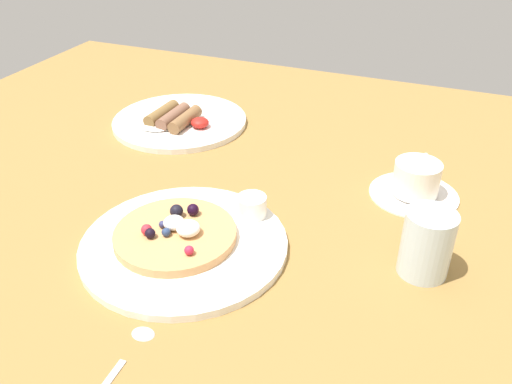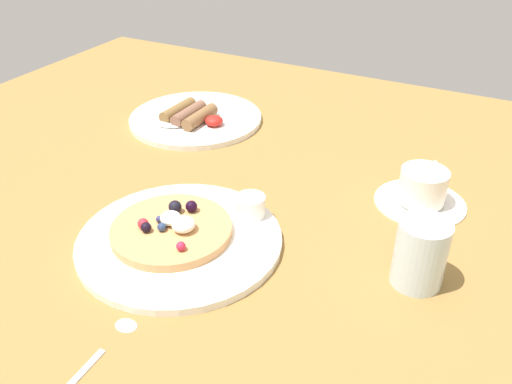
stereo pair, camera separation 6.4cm
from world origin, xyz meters
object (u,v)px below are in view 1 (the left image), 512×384
at_px(coffee_saucer, 414,194).
at_px(teaspoon, 129,351).
at_px(breakfast_plate, 180,121).
at_px(pancake_plate, 184,244).
at_px(coffee_cup, 417,177).
at_px(water_glass, 427,244).
at_px(syrup_ramekin, 252,206).

relative_size(coffee_saucer, teaspoon, 1.05).
relative_size(breakfast_plate, teaspoon, 2.01).
height_order(pancake_plate, breakfast_plate, same).
bearing_deg(coffee_cup, coffee_saucer, -95.69).
bearing_deg(water_glass, syrup_ramekin, 175.00).
bearing_deg(breakfast_plate, coffee_cup, -11.51).
xyz_separation_m(pancake_plate, teaspoon, (0.03, -0.19, -0.00)).
bearing_deg(water_glass, breakfast_plate, 151.08).
bearing_deg(water_glass, pancake_plate, -166.90).
bearing_deg(pancake_plate, syrup_ramekin, 56.45).
bearing_deg(coffee_saucer, breakfast_plate, 168.30).
xyz_separation_m(coffee_cup, water_glass, (0.04, -0.19, 0.01)).
bearing_deg(teaspoon, coffee_cup, 61.52).
bearing_deg(coffee_saucer, teaspoon, -118.55).
height_order(coffee_saucer, coffee_cup, coffee_cup).
distance_m(syrup_ramekin, coffee_saucer, 0.28).
height_order(pancake_plate, water_glass, water_glass).
bearing_deg(teaspoon, pancake_plate, 100.09).
bearing_deg(breakfast_plate, coffee_saucer, -11.70).
bearing_deg(syrup_ramekin, breakfast_plate, 135.38).
xyz_separation_m(syrup_ramekin, coffee_cup, (0.22, 0.17, 0.01)).
bearing_deg(breakfast_plate, syrup_ramekin, -44.62).
bearing_deg(pancake_plate, teaspoon, -79.91).
relative_size(coffee_cup, teaspoon, 0.76).
height_order(syrup_ramekin, coffee_cup, coffee_cup).
relative_size(pancake_plate, coffee_saucer, 2.03).
xyz_separation_m(breakfast_plate, teaspoon, (0.24, -0.56, -0.00)).
height_order(coffee_saucer, teaspoon, same).
relative_size(breakfast_plate, coffee_cup, 2.66).
bearing_deg(pancake_plate, coffee_cup, 43.29).
relative_size(pancake_plate, water_glass, 3.17).
height_order(syrup_ramekin, breakfast_plate, syrup_ramekin).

